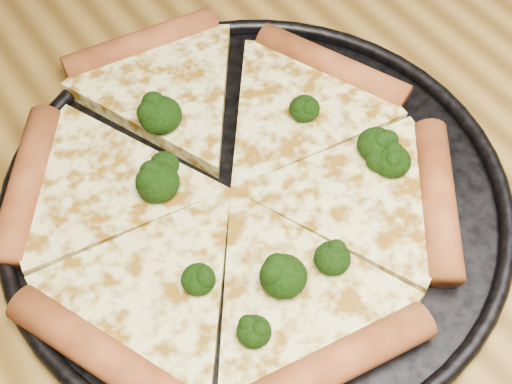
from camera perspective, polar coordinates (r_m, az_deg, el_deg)
dining_table at (r=0.65m, az=6.09°, el=-11.09°), size 1.20×0.90×0.75m
pizza_pan at (r=0.60m, az=0.00°, el=-0.45°), size 0.40×0.40×0.02m
pizza at (r=0.59m, az=-2.07°, el=0.36°), size 0.38×0.39×0.03m
broccoli_florets at (r=0.58m, az=-0.10°, el=0.48°), size 0.21×0.23×0.03m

